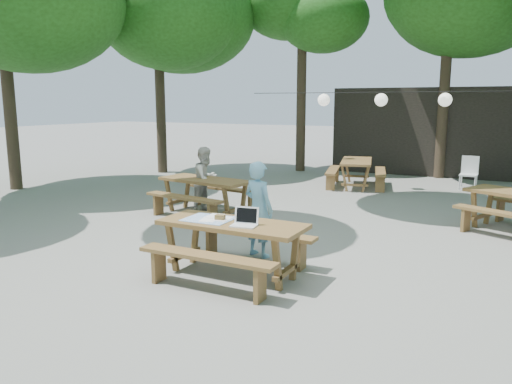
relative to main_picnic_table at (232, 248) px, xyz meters
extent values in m
plane|color=slate|center=(0.28, 1.79, -0.39)|extent=(80.00, 80.00, 0.00)
cube|color=black|center=(0.78, 12.29, 1.01)|extent=(6.00, 3.00, 2.80)
cube|color=brown|center=(0.00, 0.00, 0.33)|extent=(2.00, 0.80, 0.06)
cube|color=brown|center=(0.00, -0.65, 0.06)|extent=(1.90, 0.28, 0.05)
cube|color=brown|center=(0.00, 0.65, 0.06)|extent=(1.90, 0.28, 0.05)
cube|color=brown|center=(0.00, 0.00, -0.04)|extent=(1.70, 0.70, 0.69)
cube|color=brown|center=(-2.43, 3.07, 0.33)|extent=(2.10, 1.09, 0.06)
cube|color=brown|center=(-2.52, 2.42, 0.06)|extent=(1.92, 0.56, 0.05)
cube|color=brown|center=(-2.33, 3.71, 0.06)|extent=(1.92, 0.56, 0.05)
cube|color=brown|center=(-2.43, 3.07, -0.04)|extent=(1.78, 0.94, 0.69)
cube|color=brown|center=(3.31, 3.70, 0.06)|extent=(1.84, 1.04, 0.05)
cube|color=brown|center=(-0.55, 7.88, 0.33)|extent=(1.26, 2.13, 0.06)
cube|color=brown|center=(0.08, 8.04, 0.06)|extent=(0.73, 1.91, 0.05)
cube|color=brown|center=(-1.18, 7.73, 0.06)|extent=(0.73, 1.91, 0.05)
cube|color=brown|center=(-0.55, 7.88, -0.04)|extent=(1.09, 1.82, 0.69)
imported|color=#77B7DA|center=(-0.08, 0.95, 0.35)|extent=(0.62, 0.49, 1.47)
imported|color=beige|center=(-2.55, 3.28, 0.31)|extent=(0.58, 0.72, 1.40)
cube|color=silver|center=(2.28, 8.84, 0.01)|extent=(0.46, 0.46, 0.04)
cube|color=silver|center=(2.28, 9.03, 0.27)|extent=(0.44, 0.06, 0.48)
cube|color=silver|center=(2.28, 8.84, -0.20)|extent=(0.43, 0.43, 0.38)
cube|color=white|center=(0.25, -0.14, 0.37)|extent=(0.36, 0.28, 0.02)
cube|color=white|center=(0.24, -0.02, 0.49)|extent=(0.34, 0.11, 0.23)
cube|color=black|center=(0.24, -0.03, 0.49)|extent=(0.28, 0.09, 0.19)
cube|color=#3877C0|center=(-0.37, 0.00, 0.37)|extent=(0.67, 0.57, 0.01)
cube|color=white|center=(-0.35, -0.05, 0.37)|extent=(0.29, 0.34, 0.00)
cube|color=white|center=(-0.20, 0.07, 0.37)|extent=(0.23, 0.31, 0.00)
cube|color=white|center=(-0.37, 0.16, 0.38)|extent=(0.25, 0.32, 0.00)
cube|color=brown|center=(-0.20, 0.02, 0.41)|extent=(0.14, 0.11, 0.06)
cylinder|color=black|center=(0.78, 7.79, 2.21)|extent=(9.00, 0.02, 0.02)
sphere|color=white|center=(-1.52, 7.79, 2.01)|extent=(0.34, 0.34, 0.34)
sphere|color=white|center=(0.08, 7.79, 2.01)|extent=(0.34, 0.34, 0.34)
sphere|color=white|center=(1.68, 7.79, 2.01)|extent=(0.34, 0.34, 0.34)
cylinder|color=#2D2319|center=(-8.72, 3.29, 2.11)|extent=(0.32, 0.32, 5.00)
cylinder|color=#2D2319|center=(-7.22, 7.79, 2.09)|extent=(0.32, 0.32, 4.95)
ellipsoid|color=#1F4A13|center=(-7.22, 7.79, 4.87)|extent=(5.10, 5.10, 3.83)
cylinder|color=#2D2319|center=(-3.22, 10.29, 2.07)|extent=(0.32, 0.32, 4.92)
ellipsoid|color=#1F4A13|center=(-3.22, 10.29, 4.83)|extent=(3.92, 3.92, 2.94)
cylinder|color=#2D2319|center=(1.28, 10.79, 2.32)|extent=(0.32, 0.32, 5.41)
camera|label=1|loc=(3.28, -5.66, 1.96)|focal=35.00mm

